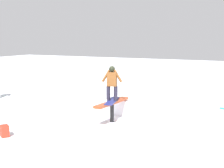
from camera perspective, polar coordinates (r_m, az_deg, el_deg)
name	(u,v)px	position (r m, az deg, el deg)	size (l,w,h in m)	color
ground_plane	(112,122)	(10.88, 0.00, -6.95)	(60.00, 60.00, 0.00)	white
rail_feature	(112,105)	(10.73, 0.00, -3.82)	(1.93, 0.42, 0.73)	black
snow_kicker_ramp	(134,104)	(12.26, 4.06, -3.74)	(1.80, 1.50, 0.60)	white
main_rider_on_rail	(112,84)	(10.60, 0.00, -0.06)	(1.35, 0.71, 1.22)	navy
backpack_on_snow	(5,131)	(9.84, -19.05, -8.12)	(0.30, 0.22, 0.34)	red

